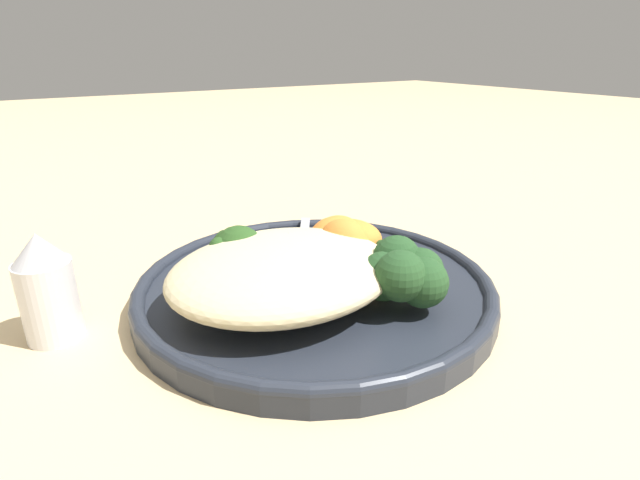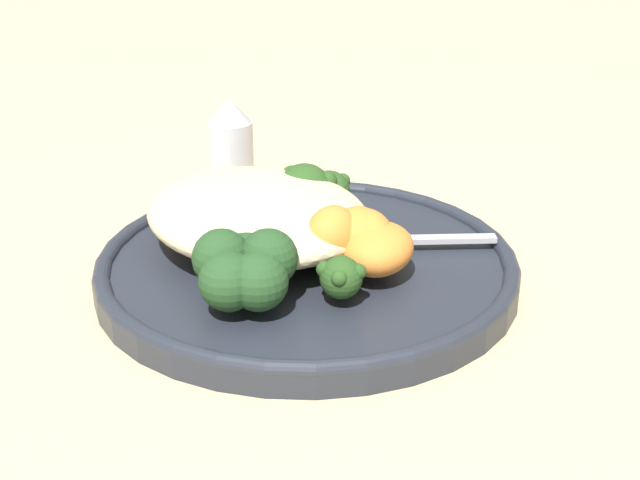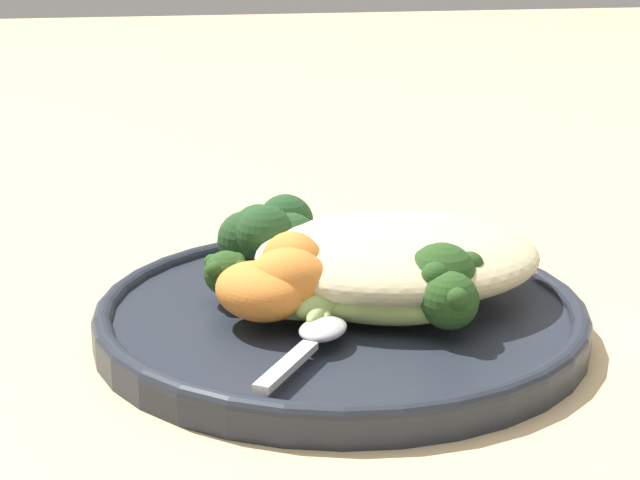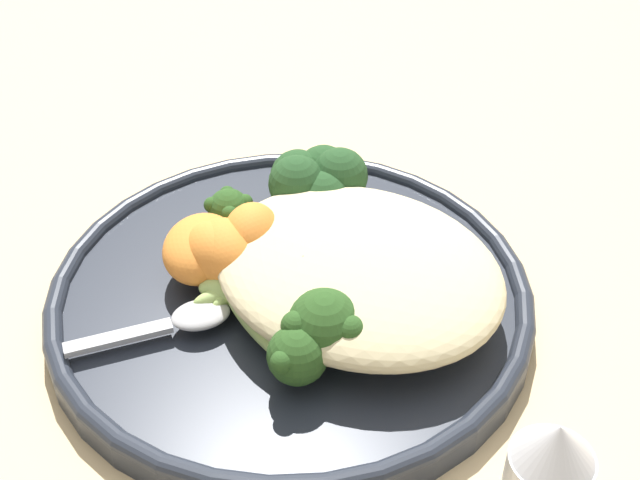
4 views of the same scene
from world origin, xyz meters
name	(u,v)px [view 4 (image 4 of 4)]	position (x,y,z in m)	size (l,w,h in m)	color
ground_plane	(291,310)	(0.00, 0.00, 0.00)	(4.00, 4.00, 0.00)	#D6B784
plate	(296,295)	(0.00, 0.00, 0.01)	(0.29, 0.29, 0.02)	#232833
quinoa_mound	(358,270)	(-0.04, -0.02, 0.04)	(0.18, 0.15, 0.04)	beige
broccoli_stalk_0	(284,343)	(-0.04, 0.05, 0.04)	(0.09, 0.05, 0.03)	#9EBC66
broccoli_stalk_1	(307,320)	(-0.04, 0.03, 0.04)	(0.13, 0.04, 0.04)	#9EBC66
broccoli_stalk_2	(290,283)	(-0.01, 0.01, 0.04)	(0.08, 0.06, 0.04)	#9EBC66
broccoli_stalk_3	(309,262)	(-0.01, -0.01, 0.03)	(0.07, 0.10, 0.03)	#9EBC66
broccoli_stalk_4	(304,228)	(0.02, -0.04, 0.04)	(0.03, 0.11, 0.03)	#9EBC66
broccoli_stalk_5	(229,229)	(0.05, -0.01, 0.03)	(0.07, 0.08, 0.03)	#9EBC66
sweet_potato_chunk_0	(251,238)	(0.03, 0.00, 0.04)	(0.04, 0.04, 0.04)	orange
sweet_potato_chunk_1	(201,249)	(0.05, 0.02, 0.04)	(0.06, 0.05, 0.03)	orange
sweet_potato_chunk_2	(217,254)	(0.04, 0.02, 0.04)	(0.05, 0.04, 0.04)	orange
sweet_potato_chunk_3	(225,253)	(0.03, 0.02, 0.04)	(0.05, 0.04, 0.04)	orange
kale_tuft	(316,181)	(0.03, -0.07, 0.04)	(0.06, 0.07, 0.04)	#234723
spoon	(183,320)	(0.03, 0.06, 0.03)	(0.07, 0.09, 0.01)	#B7B7BC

